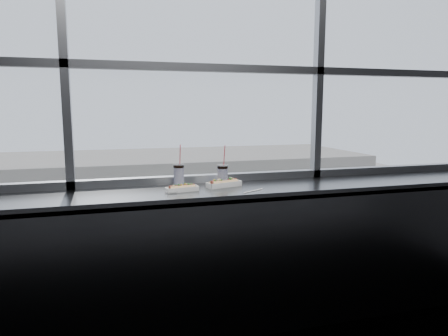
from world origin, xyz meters
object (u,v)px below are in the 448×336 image
object	(u,v)px
car_far_c	(292,260)
tree_right	(270,217)
pedestrian_c	(162,248)
soda_cup_right	(223,174)
pedestrian_d	(255,245)
car_far_b	(136,276)
wrapper	(171,191)
hotdog_tray_left	(182,188)
loose_straw	(253,191)
pedestrian_b	(106,260)
tree_center	(149,225)
soda_cup_left	(179,174)
pedestrian_a	(36,263)
hotdog_tray_right	(224,183)

from	to	relation	value
car_far_c	tree_right	size ratio (longest dim) A/B	1.15
pedestrian_c	soda_cup_right	bearing A→B (deg)	84.15
pedestrian_d	car_far_b	bearing A→B (deg)	-159.17
wrapper	car_far_c	size ratio (longest dim) A/B	0.02
hotdog_tray_left	loose_straw	distance (m)	0.51
hotdog_tray_left	car_far_c	world-z (taller)	hotdog_tray_left
pedestrian_b	tree_center	world-z (taller)	tree_center
pedestrian_d	soda_cup_right	bearing A→B (deg)	-111.03
soda_cup_left	tree_right	size ratio (longest dim) A/B	0.06
hotdog_tray_left	pedestrian_d	world-z (taller)	hotdog_tray_left
hotdog_tray_left	car_far_c	distance (m)	29.65
loose_straw	pedestrian_c	bearing A→B (deg)	55.29
pedestrian_b	pedestrian_a	bearing A→B (deg)	84.82
car_far_c	car_far_b	bearing A→B (deg)	84.94
car_far_c	pedestrian_c	distance (m)	10.80
hotdog_tray_left	tree_center	xyz separation A→B (m)	(2.23, 28.32, -8.56)
car_far_b	pedestrian_c	size ratio (longest dim) A/B	3.09
car_far_b	pedestrian_a	size ratio (longest dim) A/B	2.99
hotdog_tray_left	loose_straw	world-z (taller)	hotdog_tray_left
soda_cup_left	pedestrian_c	size ratio (longest dim) A/B	0.15
car_far_c	pedestrian_b	world-z (taller)	pedestrian_b
tree_right	loose_straw	bearing A→B (deg)	-113.07
pedestrian_d	loose_straw	bearing A→B (deg)	-110.59
car_far_c	loose_straw	bearing A→B (deg)	148.17
pedestrian_a	car_far_b	bearing A→B (deg)	-32.13
wrapper	pedestrian_a	xyz separation A→B (m)	(-6.14, 28.80, -10.98)
car_far_c	tree_center	size ratio (longest dim) A/B	1.09
pedestrian_c	hotdog_tray_left	bearing A→B (deg)	83.54
car_far_b	tree_right	size ratio (longest dim) A/B	1.31
wrapper	pedestrian_c	size ratio (longest dim) A/B	0.05
hotdog_tray_left	pedestrian_b	xyz separation A→B (m)	(-1.13, 28.31, -11.08)
car_far_c	pedestrian_a	world-z (taller)	pedestrian_a
car_far_b	tree_center	size ratio (longest dim) A/B	1.25
car_far_c	pedestrian_d	xyz separation A→B (m)	(-1.69, 3.90, 0.02)
pedestrian_a	tree_center	xyz separation A→B (m)	(8.45, -0.46, 2.43)
car_far_b	pedestrian_a	xyz separation A→B (m)	(-7.10, 4.46, -0.02)
car_far_c	pedestrian_d	distance (m)	4.25
soda_cup_left	pedestrian_b	world-z (taller)	soda_cup_left
loose_straw	pedestrian_a	world-z (taller)	loose_straw
loose_straw	car_far_c	bearing A→B (deg)	34.01
hotdog_tray_left	hotdog_tray_right	world-z (taller)	hotdog_tray_right
soda_cup_right	pedestrian_a	xyz separation A→B (m)	(-6.55, 28.68, -11.06)
pedestrian_c	pedestrian_d	bearing A→B (deg)	170.83
wrapper	hotdog_tray_right	bearing A→B (deg)	14.81
pedestrian_b	tree_right	distance (m)	13.94
wrapper	car_far_b	distance (m)	26.72
hotdog_tray_right	pedestrian_a	distance (m)	31.42
wrapper	pedestrian_d	distance (m)	32.35
pedestrian_d	hotdog_tray_right	bearing A→B (deg)	-111.01
pedestrian_a	hotdog_tray_right	bearing A→B (deg)	-77.14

